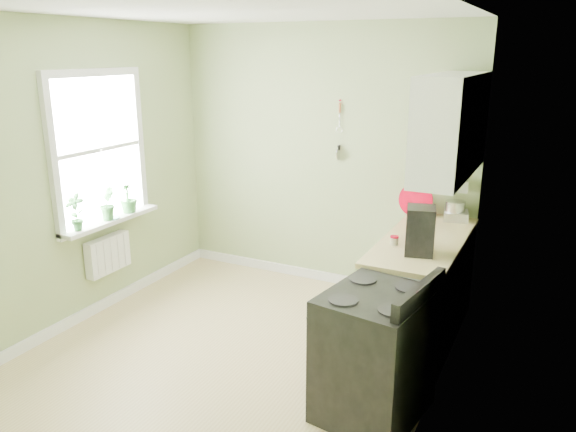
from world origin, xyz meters
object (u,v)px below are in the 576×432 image
at_px(stove, 375,354).
at_px(coffee_maker, 420,232).
at_px(stand_mixer, 457,199).
at_px(kettle, 418,204).

xyz_separation_m(stove, coffee_maker, (0.06, 0.84, 0.63)).
relative_size(stove, coffee_maker, 2.73).
distance_m(stand_mixer, kettle, 0.37).
relative_size(kettle, coffee_maker, 0.53).
bearing_deg(kettle, stove, -83.29).
bearing_deg(stove, stand_mixer, 86.07).
xyz_separation_m(stove, kettle, (-0.23, 1.94, 0.55)).
xyz_separation_m(kettle, coffee_maker, (0.28, -1.10, 0.08)).
distance_m(kettle, coffee_maker, 1.14).
bearing_deg(coffee_maker, stove, -93.83).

